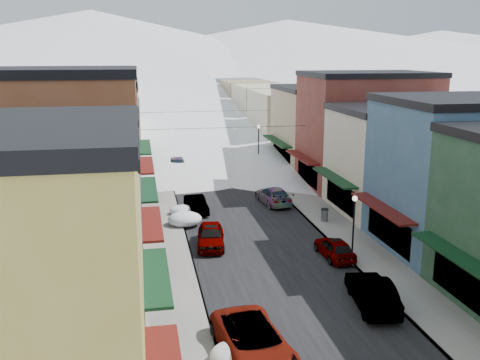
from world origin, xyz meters
name	(u,v)px	position (x,y,z in m)	size (l,w,h in m)	color
road	(202,153)	(0.00, 60.00, 0.01)	(10.00, 160.00, 0.01)	black
sidewalk_left	(152,154)	(-6.60, 60.00, 0.07)	(3.20, 160.00, 0.15)	gray
sidewalk_right	(249,151)	(6.60, 60.00, 0.07)	(3.20, 160.00, 0.15)	gray
curb_left	(164,154)	(-5.05, 60.00, 0.07)	(0.10, 160.00, 0.15)	slate
curb_right	(238,152)	(5.05, 60.00, 0.07)	(0.10, 160.00, 0.15)	slate
bldg_l_cream	(27,252)	(-13.19, 12.50, 4.76)	(11.30, 8.20, 9.50)	beige
bldg_l_brick_near	(43,179)	(-13.69, 20.50, 6.26)	(12.30, 8.20, 12.50)	brown
bldg_l_grayblue	(71,175)	(-13.19, 29.00, 4.51)	(11.30, 9.20, 9.00)	slate
bldg_l_brick_far	(71,143)	(-14.19, 38.00, 5.51)	(13.30, 9.20, 11.00)	brown
bldg_l_tan	(92,132)	(-13.19, 48.00, 5.01)	(11.30, 11.20, 10.00)	#927960
bldg_r_blue	(460,174)	(13.19, 21.00, 5.26)	(11.30, 9.20, 10.50)	#355877
bldg_r_cream	(403,159)	(13.69, 30.00, 4.51)	(12.30, 9.20, 9.00)	beige
bldg_r_brick_far	(366,130)	(14.19, 39.00, 5.76)	(13.30, 9.20, 11.50)	maroon
bldg_r_tan	(323,127)	(13.19, 49.00, 4.76)	(11.30, 11.20, 9.50)	tan
distant_blocks	(186,107)	(0.00, 83.00, 4.00)	(34.00, 55.00, 8.00)	gray
mountain_ridge	(114,50)	(-19.47, 277.18, 14.36)	(670.00, 340.00, 34.00)	silver
overhead_cables	(214,119)	(0.00, 47.50, 6.20)	(16.40, 15.04, 0.04)	black
car_white_suv	(254,342)	(-3.50, 9.92, 0.83)	(2.75, 5.96, 1.66)	white
car_silver_sedan	(211,236)	(-3.50, 24.34, 0.79)	(1.86, 4.63, 1.58)	#9EA1A6
car_dark_hatch	(196,204)	(-3.62, 32.78, 0.69)	(1.46, 4.19, 1.38)	black
car_silver_wagon	(177,165)	(-4.09, 48.76, 0.80)	(2.25, 5.54, 1.61)	#989CA0
car_green_sedan	(372,292)	(3.78, 13.67, 0.84)	(1.77, 5.09, 1.68)	black
car_gray_suv	(335,248)	(4.30, 20.69, 0.71)	(1.67, 4.14, 1.41)	#9EA2A7
car_black_sedan	(273,195)	(3.50, 34.16, 0.76)	(2.14, 5.27, 1.53)	black
car_lane_silver	(189,153)	(-2.05, 56.87, 0.71)	(1.69, 4.20, 1.43)	#929499
car_lane_white	(206,138)	(1.62, 68.12, 0.86)	(2.86, 6.21, 1.72)	silver
trash_can	(325,215)	(6.17, 27.98, 0.67)	(0.60, 0.60, 1.02)	#5A5D60
streetlamp_near	(354,218)	(5.47, 20.51, 2.74)	(0.34, 0.34, 4.11)	black
streetlamp_far	(259,140)	(5.74, 50.40, 3.19)	(0.40, 0.40, 4.82)	black
snow_pile_near	(238,354)	(-4.28, 9.60, 0.50)	(2.45, 2.71, 1.04)	white
snow_pile_mid	(185,219)	(-4.88, 29.32, 0.54)	(2.67, 2.85, 1.13)	white
snow_pile_far	(182,210)	(-4.88, 32.18, 0.42)	(2.08, 2.48, 0.88)	white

